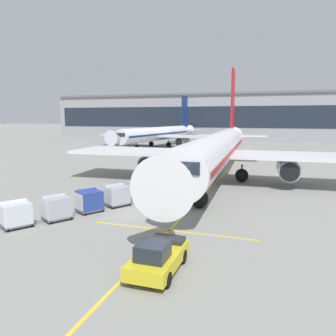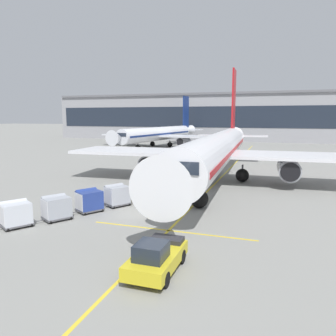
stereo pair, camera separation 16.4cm
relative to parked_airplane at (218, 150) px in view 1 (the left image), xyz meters
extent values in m
plane|color=gray|center=(-4.19, -15.60, -3.99)|extent=(600.00, 600.00, 0.00)
cylinder|color=white|center=(0.04, -0.85, 0.10)|extent=(5.61, 37.30, 3.88)
cube|color=red|center=(0.04, -0.85, 0.10)|extent=(5.58, 35.81, 0.47)
cone|color=white|center=(1.00, -21.35, 0.10)|extent=(3.86, 4.05, 3.69)
cone|color=white|center=(-0.97, 20.81, 0.39)|extent=(3.58, 6.36, 3.30)
cube|color=white|center=(-9.59, -0.37, -0.48)|extent=(17.98, 8.25, 0.36)
cylinder|color=#93969E|center=(-8.08, -1.04, -1.86)|extent=(2.63, 4.94, 2.41)
cylinder|color=black|center=(-7.96, -3.51, -1.86)|extent=(2.05, 0.22, 2.04)
cube|color=white|center=(9.59, 0.53, -0.48)|extent=(17.98, 8.25, 0.36)
cylinder|color=#93969E|center=(8.14, -0.28, -1.86)|extent=(2.63, 4.94, 2.41)
cylinder|color=black|center=(8.25, -2.75, -1.86)|extent=(2.05, 0.22, 2.04)
cube|color=red|center=(-0.90, 19.26, 6.45)|extent=(0.49, 4.47, 11.15)
cube|color=white|center=(-0.89, 18.95, 0.68)|extent=(12.13, 3.53, 0.20)
cube|color=#1E2633|center=(0.87, -18.63, 0.68)|extent=(2.79, 1.87, 0.85)
cylinder|color=#47474C|center=(0.56, -11.98, -2.50)|extent=(0.22, 0.22, 1.33)
sphere|color=black|center=(0.56, -11.98, -3.17)|extent=(1.63, 1.63, 1.63)
cylinder|color=#47474C|center=(-2.95, 0.87, -2.50)|extent=(0.22, 0.22, 1.33)
sphere|color=black|center=(-2.95, 0.87, -3.17)|extent=(1.63, 1.63, 1.63)
cylinder|color=#47474C|center=(2.86, 1.14, -2.50)|extent=(0.22, 0.22, 1.33)
sphere|color=black|center=(2.86, 1.14, -3.17)|extent=(1.63, 1.63, 1.63)
cube|color=#A3A8B2|center=(-4.10, -11.24, -3.49)|extent=(3.26, 3.70, 0.44)
cube|color=black|center=(-4.93, -11.80, -2.92)|extent=(0.80, 0.81, 0.70)
cylinder|color=#333338|center=(-4.54, -11.24, -2.87)|extent=(0.08, 0.08, 0.80)
cube|color=#A3A8B2|center=(-3.39, -10.22, -2.36)|extent=(3.56, 4.56, 1.96)
cube|color=black|center=(-3.39, -10.22, -2.27)|extent=(3.37, 4.36, 1.81)
cube|color=#333338|center=(-3.03, -10.47, -2.24)|extent=(2.83, 4.02, 2.00)
cube|color=#333338|center=(-3.75, -9.97, -2.24)|extent=(2.83, 4.02, 2.00)
cylinder|color=black|center=(-2.82, -10.69, -3.71)|extent=(0.48, 0.57, 0.56)
cylinder|color=black|center=(-4.02, -9.84, -3.71)|extent=(0.48, 0.57, 0.56)
cylinder|color=black|center=(-4.18, -12.64, -3.71)|extent=(0.48, 0.57, 0.56)
cylinder|color=black|center=(-5.39, -11.79, -3.71)|extent=(0.48, 0.57, 0.56)
cube|color=#515156|center=(-6.57, -13.70, -3.78)|extent=(2.40, 2.54, 0.12)
cylinder|color=#4C4C51|center=(-7.27, -14.85, -3.79)|extent=(0.42, 0.64, 0.07)
cube|color=#9EA3AD|center=(-6.57, -13.70, -2.97)|extent=(2.27, 2.40, 1.50)
cube|color=#9EA3AD|center=(-6.93, -13.49, -2.44)|extent=(1.66, 2.01, 0.74)
cube|color=silver|center=(-7.07, -14.52, -2.97)|extent=(1.25, 0.77, 1.38)
sphere|color=black|center=(-7.57, -14.03, -3.84)|extent=(0.30, 0.30, 0.30)
sphere|color=black|center=(-6.40, -14.73, -3.84)|extent=(0.30, 0.30, 0.30)
sphere|color=black|center=(-6.74, -12.66, -3.84)|extent=(0.30, 0.30, 0.30)
sphere|color=black|center=(-5.58, -13.36, -3.84)|extent=(0.30, 0.30, 0.30)
cube|color=#515156|center=(-7.89, -16.17, -3.78)|extent=(2.40, 2.54, 0.12)
cylinder|color=#4C4C51|center=(-8.59, -17.33, -3.79)|extent=(0.42, 0.64, 0.07)
cube|color=navy|center=(-7.89, -16.17, -2.97)|extent=(2.27, 2.40, 1.50)
cube|color=navy|center=(-8.25, -15.96, -2.44)|extent=(1.66, 2.01, 0.74)
cube|color=silver|center=(-8.39, -17.00, -2.97)|extent=(1.25, 0.77, 1.38)
sphere|color=black|center=(-8.89, -16.50, -3.84)|extent=(0.30, 0.30, 0.30)
sphere|color=black|center=(-7.72, -17.21, -3.84)|extent=(0.30, 0.30, 0.30)
sphere|color=black|center=(-8.06, -15.13, -3.84)|extent=(0.30, 0.30, 0.30)
sphere|color=black|center=(-6.90, -15.84, -3.84)|extent=(0.30, 0.30, 0.30)
cube|color=#515156|center=(-9.11, -18.87, -3.78)|extent=(2.40, 2.54, 0.12)
cylinder|color=#4C4C51|center=(-9.81, -20.03, -3.79)|extent=(0.42, 0.64, 0.07)
cube|color=#9EA3AD|center=(-9.11, -18.87, -2.97)|extent=(2.27, 2.40, 1.50)
cube|color=#9EA3AD|center=(-9.46, -18.66, -2.44)|extent=(1.66, 2.01, 0.74)
cube|color=silver|center=(-9.61, -19.70, -2.97)|extent=(1.25, 0.77, 1.38)
sphere|color=black|center=(-10.10, -19.21, -3.84)|extent=(0.30, 0.30, 0.30)
sphere|color=black|center=(-8.94, -19.91, -3.84)|extent=(0.30, 0.30, 0.30)
sphere|color=black|center=(-9.28, -17.84, -3.84)|extent=(0.30, 0.30, 0.30)
sphere|color=black|center=(-8.11, -18.54, -3.84)|extent=(0.30, 0.30, 0.30)
cube|color=#515156|center=(-10.82, -21.23, -3.78)|extent=(2.40, 2.54, 0.12)
cube|color=silver|center=(-10.82, -21.23, -2.97)|extent=(2.27, 2.40, 1.50)
cube|color=silver|center=(-11.17, -21.02, -2.44)|extent=(1.66, 2.01, 0.74)
cube|color=silver|center=(-11.31, -22.06, -2.97)|extent=(1.25, 0.77, 1.38)
sphere|color=black|center=(-11.81, -21.56, -3.84)|extent=(0.30, 0.30, 0.30)
sphere|color=black|center=(-10.65, -22.27, -3.84)|extent=(0.30, 0.30, 0.30)
sphere|color=black|center=(-10.99, -20.19, -3.84)|extent=(0.30, 0.30, 0.30)
sphere|color=black|center=(-9.82, -20.89, -3.84)|extent=(0.30, 0.30, 0.30)
cube|color=gold|center=(1.31, -24.48, -3.31)|extent=(2.11, 4.40, 0.70)
cube|color=#1E2633|center=(1.31, -25.25, -2.56)|extent=(1.47, 1.54, 0.80)
cube|color=#28282D|center=(1.31, -22.83, -2.84)|extent=(1.79, 0.97, 0.24)
cylinder|color=black|center=(2.23, -23.11, -3.61)|extent=(0.28, 0.76, 0.76)
cylinder|color=black|center=(0.38, -23.11, -3.61)|extent=(0.28, 0.76, 0.76)
cylinder|color=black|center=(2.24, -25.84, -3.61)|extent=(0.28, 0.76, 0.76)
cylinder|color=black|center=(0.39, -25.84, -3.61)|extent=(0.28, 0.76, 0.76)
cylinder|color=black|center=(-3.08, -10.62, -3.56)|extent=(0.15, 0.15, 0.86)
cylinder|color=black|center=(-3.18, -10.77, -3.56)|extent=(0.15, 0.15, 0.86)
cube|color=yellow|center=(-3.13, -10.70, -2.84)|extent=(0.42, 0.45, 0.58)
cube|color=white|center=(-3.03, -10.77, -2.84)|extent=(0.21, 0.28, 0.08)
sphere|color=beige|center=(-3.13, -10.70, -2.43)|extent=(0.21, 0.21, 0.21)
sphere|color=yellow|center=(-3.13, -10.70, -2.36)|extent=(0.23, 0.23, 0.23)
cylinder|color=yellow|center=(-2.99, -10.50, -2.89)|extent=(0.09, 0.09, 0.56)
cylinder|color=yellow|center=(-3.27, -10.89, -2.89)|extent=(0.09, 0.09, 0.56)
cylinder|color=#514C42|center=(-5.70, -12.95, -3.56)|extent=(0.15, 0.15, 0.86)
cylinder|color=#514C42|center=(-5.53, -12.99, -3.56)|extent=(0.15, 0.15, 0.86)
cube|color=yellow|center=(-5.62, -12.97, -2.84)|extent=(0.42, 0.32, 0.58)
cube|color=white|center=(-5.59, -12.85, -2.84)|extent=(0.33, 0.09, 0.08)
sphere|color=brown|center=(-5.62, -12.97, -2.43)|extent=(0.21, 0.21, 0.21)
sphere|color=yellow|center=(-5.62, -12.97, -2.36)|extent=(0.23, 0.23, 0.23)
cylinder|color=yellow|center=(-5.85, -12.92, -2.89)|extent=(0.09, 0.09, 0.56)
cylinder|color=yellow|center=(-5.38, -13.02, -2.89)|extent=(0.09, 0.09, 0.56)
cylinder|color=#514C42|center=(-7.28, -12.38, -3.56)|extent=(0.15, 0.15, 0.86)
cylinder|color=#514C42|center=(-7.14, -12.26, -3.56)|extent=(0.15, 0.15, 0.86)
cube|color=orange|center=(-7.21, -12.32, -2.84)|extent=(0.44, 0.43, 0.58)
cube|color=white|center=(-7.29, -12.23, -2.84)|extent=(0.26, 0.24, 0.08)
sphere|color=#9E7051|center=(-7.21, -12.32, -2.43)|extent=(0.21, 0.21, 0.21)
sphere|color=yellow|center=(-7.21, -12.32, -2.36)|extent=(0.23, 0.23, 0.23)
cylinder|color=orange|center=(-7.39, -12.48, -2.89)|extent=(0.09, 0.09, 0.56)
cylinder|color=orange|center=(-7.03, -12.16, -2.89)|extent=(0.09, 0.09, 0.56)
cube|color=black|center=(-6.23, -3.54, -3.96)|extent=(0.53, 0.53, 0.05)
cone|color=orange|center=(-6.23, -3.54, -3.66)|extent=(0.43, 0.43, 0.56)
cylinder|color=white|center=(-6.23, -3.54, -3.63)|extent=(0.24, 0.24, 0.07)
cube|color=yellow|center=(-0.11, -0.85, -3.98)|extent=(0.20, 110.00, 0.01)
cube|color=yellow|center=(0.04, -18.40, -3.98)|extent=(12.00, 0.20, 0.01)
cube|color=#939399|center=(-10.83, 78.64, 3.57)|extent=(123.05, 21.63, 15.11)
cube|color=#1E2633|center=(-10.83, 67.77, 3.95)|extent=(119.36, 0.10, 6.80)
cube|color=slate|center=(-10.83, 76.48, 11.48)|extent=(121.82, 18.39, 0.70)
cylinder|color=silver|center=(-23.51, 41.99, -0.44)|extent=(8.15, 33.69, 3.54)
cube|color=navy|center=(-23.51, 41.99, -0.44)|extent=(8.00, 32.36, 0.42)
cone|color=silver|center=(-26.08, 23.64, -0.44)|extent=(3.82, 3.97, 3.36)
cone|color=silver|center=(-20.80, 61.39, -0.18)|extent=(3.76, 6.03, 3.01)
cube|color=silver|center=(-31.98, 44.02, -0.98)|extent=(16.70, 8.84, 0.36)
cylinder|color=#93969E|center=(-30.76, 43.18, -2.25)|extent=(2.78, 4.62, 2.19)
cylinder|color=black|center=(-31.07, 40.97, -2.25)|extent=(1.86, 0.38, 1.87)
cube|color=silver|center=(-14.81, 41.62, -0.98)|extent=(16.70, 8.84, 0.36)
cylinder|color=#93969E|center=(-16.22, 41.14, -2.25)|extent=(2.78, 4.62, 2.19)
cylinder|color=black|center=(-16.52, 38.93, -2.25)|extent=(1.86, 0.38, 1.87)
cube|color=navy|center=(-20.99, 59.99, 5.29)|extent=(0.83, 4.02, 10.06)
cube|color=silver|center=(-21.03, 59.71, 0.09)|extent=(11.09, 4.16, 0.20)
cube|color=#1E2633|center=(-25.73, 26.10, 0.09)|extent=(2.67, 1.92, 0.78)
cylinder|color=#47474C|center=(-24.90, 32.03, -2.76)|extent=(0.22, 0.22, 1.10)
sphere|color=black|center=(-24.90, 32.03, -3.31)|extent=(1.35, 1.35, 1.35)
cylinder|color=#47474C|center=(-25.91, 44.02, -2.76)|extent=(0.22, 0.22, 1.10)
sphere|color=black|center=(-25.91, 44.02, -3.31)|extent=(1.35, 1.35, 1.35)
cylinder|color=#47474C|center=(-20.65, 43.28, -2.76)|extent=(0.22, 0.22, 1.10)
sphere|color=black|center=(-20.65, 43.28, -3.31)|extent=(1.35, 1.35, 1.35)
camera|label=1|loc=(6.84, -39.45, 3.93)|focal=35.06mm
camera|label=2|loc=(7.00, -39.39, 3.93)|focal=35.06mm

